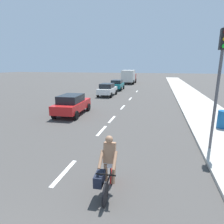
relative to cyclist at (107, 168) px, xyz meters
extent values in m
plane|color=#423F3D|center=(-1.80, 15.79, -0.83)|extent=(160.00, 160.00, 0.00)
cube|color=#B2ADA3|center=(5.10, 17.79, -0.76)|extent=(3.60, 80.00, 0.14)
cube|color=white|center=(-1.80, 0.72, -0.83)|extent=(0.16, 1.80, 0.01)
cube|color=white|center=(-1.80, 5.37, -0.83)|extent=(0.16, 1.80, 0.01)
cube|color=white|center=(-1.80, 7.90, -0.83)|extent=(0.16, 1.80, 0.01)
cube|color=white|center=(-1.80, 12.05, -0.83)|extent=(0.16, 1.80, 0.01)
cube|color=white|center=(-1.80, 16.83, -0.83)|extent=(0.16, 1.80, 0.01)
cube|color=white|center=(-1.80, 23.43, -0.83)|extent=(0.16, 1.80, 0.01)
cylinder|color=black|center=(0.07, -0.49, -0.50)|extent=(0.08, 0.66, 0.66)
cylinder|color=red|center=(0.02, 0.56, -0.50)|extent=(0.08, 0.66, 0.66)
cube|color=black|center=(0.05, 0.04, -0.32)|extent=(0.08, 0.95, 0.04)
cylinder|color=black|center=(0.04, 0.25, -0.08)|extent=(0.03, 0.03, 0.48)
cube|color=black|center=(0.07, -0.41, 0.05)|extent=(0.56, 0.06, 0.03)
cube|color=#9E7051|center=(0.04, 0.11, 0.45)|extent=(0.36, 0.33, 0.63)
sphere|color=#9E7051|center=(0.05, 0.05, 0.88)|extent=(0.22, 0.22, 0.22)
cube|color=white|center=(0.04, 0.17, 0.12)|extent=(0.33, 0.24, 0.28)
cube|color=black|center=(-0.16, -0.26, -0.20)|extent=(0.27, 0.53, 0.32)
cylinder|color=#9E7051|center=(0.16, 0.12, -0.20)|extent=(0.13, 0.32, 0.62)
cylinder|color=#9E7051|center=(-0.08, 0.11, -0.20)|extent=(0.12, 0.21, 0.63)
cylinder|color=#9E7051|center=(0.26, -0.14, 0.35)|extent=(0.11, 0.49, 0.41)
cylinder|color=#9E7051|center=(-0.14, -0.16, 0.35)|extent=(0.11, 0.49, 0.41)
cube|color=red|center=(-5.15, 8.54, -0.14)|extent=(1.89, 4.14, 0.64)
cube|color=black|center=(-5.14, 8.34, 0.46)|extent=(1.60, 2.18, 0.56)
cylinder|color=black|center=(-6.07, 9.88, -0.51)|extent=(0.21, 0.65, 0.64)
cylinder|color=black|center=(-4.36, 9.96, -0.51)|extent=(0.21, 0.65, 0.64)
cylinder|color=black|center=(-5.94, 7.12, -0.51)|extent=(0.21, 0.65, 0.64)
cylinder|color=black|center=(-4.23, 7.20, -0.51)|extent=(0.21, 0.65, 0.64)
cube|color=white|center=(-4.95, 18.30, -0.14)|extent=(1.67, 3.98, 0.64)
cube|color=black|center=(-4.95, 18.11, 0.46)|extent=(1.47, 2.07, 0.56)
cylinder|color=black|center=(-5.78, 19.66, -0.51)|extent=(0.18, 0.64, 0.64)
cylinder|color=black|center=(-4.11, 19.66, -0.51)|extent=(0.18, 0.64, 0.64)
cylinder|color=black|center=(-5.78, 16.95, -0.51)|extent=(0.18, 0.64, 0.64)
cylinder|color=black|center=(-4.11, 16.95, -0.51)|extent=(0.18, 0.64, 0.64)
cube|color=#14727A|center=(-5.04, 24.42, -0.14)|extent=(1.81, 4.07, 0.64)
cube|color=black|center=(-5.03, 24.22, 0.46)|extent=(1.55, 2.13, 0.56)
cylinder|color=black|center=(-5.92, 25.76, -0.51)|extent=(0.20, 0.65, 0.64)
cylinder|color=black|center=(-4.24, 25.81, -0.51)|extent=(0.20, 0.65, 0.64)
cylinder|color=black|center=(-5.84, 23.03, -0.51)|extent=(0.20, 0.65, 0.64)
cylinder|color=black|center=(-4.15, 23.08, -0.51)|extent=(0.20, 0.65, 0.64)
cube|color=maroon|center=(-4.95, 37.80, 0.37)|extent=(2.42, 2.36, 1.40)
cube|color=silver|center=(-4.92, 34.81, 0.82)|extent=(2.44, 4.18, 2.30)
cylinder|color=black|center=(-6.15, 37.66, -0.38)|extent=(0.29, 0.90, 0.90)
cylinder|color=black|center=(-3.75, 37.68, -0.38)|extent=(0.29, 0.90, 0.90)
cylinder|color=black|center=(-6.11, 33.76, -0.38)|extent=(0.29, 0.90, 0.90)
cylinder|color=black|center=(-3.71, 33.78, -0.38)|extent=(0.29, 0.90, 0.90)
cylinder|color=#4C4C51|center=(3.70, 3.93, 1.77)|extent=(0.12, 0.12, 5.20)
cube|color=black|center=(3.70, 3.93, 3.92)|extent=(0.28, 0.24, 0.80)
sphere|color=green|center=(3.70, 3.80, 3.65)|extent=(0.16, 0.16, 0.16)
cylinder|color=#14518C|center=(5.09, 7.20, -0.17)|extent=(0.60, 0.60, 1.04)
camera|label=1|loc=(1.32, -4.82, 2.91)|focal=30.54mm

